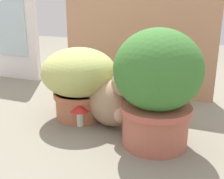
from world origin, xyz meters
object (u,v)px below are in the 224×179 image
Objects in this scene: cat at (111,101)px; mushroom_ornament_red at (80,109)px; leafy_planter at (157,85)px; grass_planter at (79,79)px.

cat is 0.15m from mushroom_ornament_red.
leafy_planter reaches higher than mushroom_ornament_red.
leafy_planter is (0.41, -0.13, 0.05)m from grass_planter.
cat is 2.87× the size of mushroom_ornament_red.
leafy_planter is 3.98× the size of mushroom_ornament_red.
cat is at bearing 21.10° from mushroom_ornament_red.
mushroom_ornament_red is (-0.36, 0.04, -0.17)m from leafy_planter.
cat is (-0.22, 0.09, -0.13)m from leafy_planter.
grass_planter is at bearing 161.71° from leafy_planter.
cat is at bearing 157.12° from leafy_planter.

